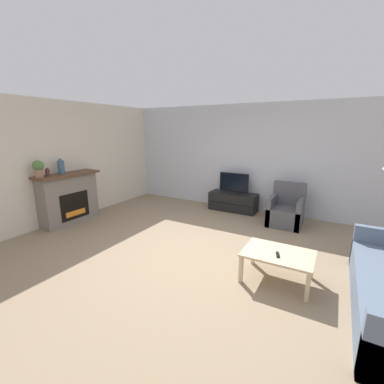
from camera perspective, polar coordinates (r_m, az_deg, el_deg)
name	(u,v)px	position (r m, az deg, el deg)	size (l,w,h in m)	color
ground_plane	(193,253)	(4.54, 0.26, -13.38)	(24.00, 24.00, 0.00)	#89755B
wall_back	(249,158)	(6.78, 12.64, 7.32)	(12.00, 0.06, 2.70)	silver
wall_left	(60,162)	(6.50, -27.23, 5.87)	(0.06, 12.00, 2.70)	beige
fireplace	(69,198)	(6.41, -25.72, -1.12)	(0.51, 1.38, 1.13)	slate
mantel_vase_left	(48,172)	(6.06, -29.44, 3.83)	(0.09, 0.09, 0.17)	#512D23
mantel_vase_centre_left	(61,167)	(6.22, -27.08, 5.01)	(0.14, 0.14, 0.33)	#385670
potted_plant	(38,168)	(5.96, -30.98, 4.64)	(0.21, 0.21, 0.34)	#936B4C
tv_stand	(233,202)	(6.79, 9.12, -2.13)	(1.22, 0.49, 0.47)	black
tv	(234,184)	(6.67, 9.27, 1.81)	(0.77, 0.18, 0.52)	black
armchair	(286,211)	(6.08, 20.14, -4.09)	(0.70, 0.76, 0.92)	#4C4C51
coffee_table	(278,256)	(3.83, 18.58, -13.34)	(0.93, 0.66, 0.42)	#CCB289
remote	(278,255)	(3.73, 18.51, -13.06)	(0.08, 0.16, 0.02)	black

